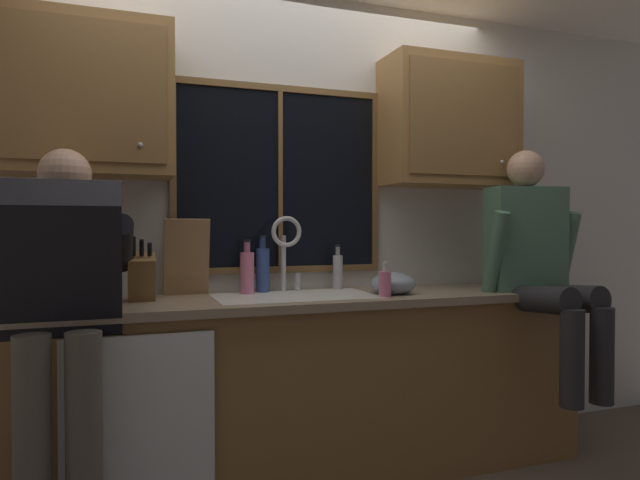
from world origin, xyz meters
name	(u,v)px	position (x,y,z in m)	size (l,w,h in m)	color
back_wall	(280,225)	(0.00, 0.06, 1.27)	(5.41, 0.12, 2.55)	silver
window_glass	(280,179)	(-0.02, -0.01, 1.52)	(1.10, 0.02, 0.95)	black
window_frame_top	(280,88)	(-0.02, -0.02, 2.02)	(1.17, 0.02, 0.04)	brown
window_frame_bottom	(280,269)	(-0.02, -0.02, 1.03)	(1.17, 0.02, 0.04)	brown
window_frame_left	(173,176)	(-0.59, -0.02, 1.52)	(0.04, 0.02, 0.95)	brown
window_frame_right	(375,182)	(0.55, -0.02, 1.52)	(0.04, 0.02, 0.95)	brown
window_mullion_center	(280,179)	(-0.02, -0.02, 1.52)	(0.02, 0.02, 0.95)	brown
lower_cabinet_run	(299,390)	(0.00, -0.29, 0.44)	(3.01, 0.58, 0.88)	olive
countertop	(300,300)	(0.00, -0.31, 0.90)	(3.07, 0.62, 0.04)	gray
dishwasher_front	(140,426)	(-0.77, -0.61, 0.46)	(0.60, 0.02, 0.74)	white
upper_cabinet_left	(86,97)	(-0.99, -0.17, 1.86)	(0.77, 0.36, 0.72)	#9E703D
upper_cabinet_right	(449,124)	(0.95, -0.17, 1.86)	(0.77, 0.36, 0.72)	#9E703D
sink	(295,315)	(-0.02, -0.30, 0.82)	(0.80, 0.46, 0.21)	white
faucet	(287,244)	(-0.01, -0.12, 1.17)	(0.18, 0.09, 0.40)	silver
person_standing	(61,304)	(-1.05, -0.63, 0.97)	(0.53, 0.67, 1.59)	#595147
person_sitting_on_counter	(538,257)	(1.24, -0.57, 1.10)	(0.54, 0.62, 1.26)	#262628
knife_block	(141,278)	(-0.75, -0.26, 1.03)	(0.12, 0.18, 0.32)	brown
cutting_board	(187,257)	(-0.53, -0.09, 1.11)	(0.22, 0.02, 0.39)	#997047
mixing_bowl	(393,284)	(0.48, -0.38, 0.97)	(0.23, 0.23, 0.12)	#8C99A8
soap_dispenser	(385,283)	(0.38, -0.49, 0.99)	(0.06, 0.07, 0.18)	pink
bottle_green_glass	(338,271)	(0.29, -0.09, 1.02)	(0.05, 0.05, 0.25)	#B7B7BC
bottle_tall_clear	(247,272)	(-0.23, -0.14, 1.04)	(0.07, 0.07, 0.28)	pink
bottle_amber_small	(263,269)	(-0.14, -0.09, 1.04)	(0.07, 0.07, 0.30)	#334C8C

